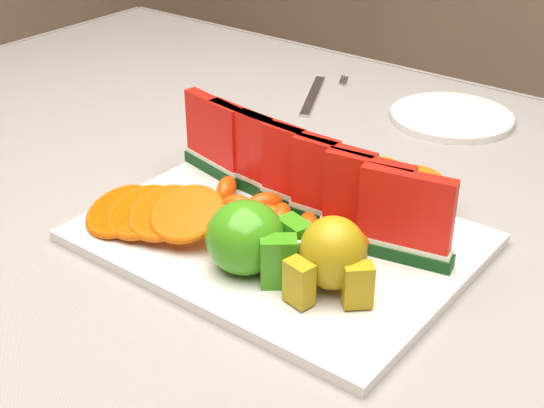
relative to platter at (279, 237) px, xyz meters
name	(u,v)px	position (x,y,z in m)	size (l,w,h in m)	color
table	(268,265)	(-0.08, 0.08, -0.11)	(1.40, 0.90, 0.75)	#4B271A
tablecloth	(268,223)	(-0.08, 0.08, -0.05)	(1.53, 1.03, 0.20)	gray
platter	(279,237)	(0.00, 0.00, 0.00)	(0.40, 0.30, 0.01)	silver
apple_cluster	(252,240)	(0.02, -0.07, 0.04)	(0.11, 0.10, 0.07)	#227A17
pear_cluster	(332,257)	(0.10, -0.05, 0.04)	(0.09, 0.09, 0.07)	#A56405
side_plate	(451,117)	(0.00, 0.43, 0.00)	(0.21, 0.21, 0.01)	silver
fork	(316,94)	(-0.22, 0.39, 0.00)	(0.09, 0.19, 0.00)	silver
watermelon_row	(300,175)	(-0.01, 0.05, 0.05)	(0.39, 0.07, 0.10)	#0C3813
orange_fan_front	(153,212)	(-0.11, -0.08, 0.03)	(0.17, 0.12, 0.05)	orange
orange_fan_back	(341,171)	(-0.01, 0.13, 0.03)	(0.28, 0.10, 0.04)	orange
tangerine_segments	(287,219)	(0.00, 0.01, 0.02)	(0.22, 0.07, 0.03)	#E84E12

